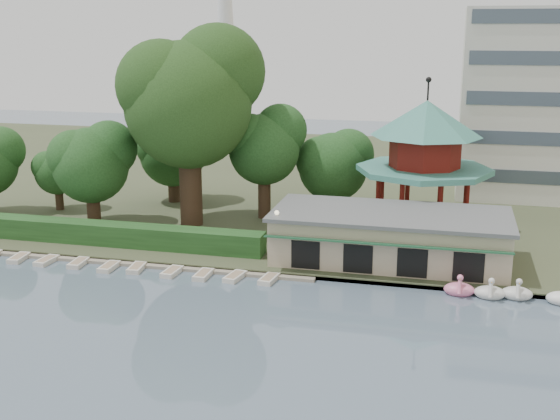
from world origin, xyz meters
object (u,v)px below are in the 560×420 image
(pavilion, at_px, (425,152))
(big_tree, at_px, (190,94))
(dock, at_px, (109,260))
(boathouse, at_px, (390,236))

(pavilion, bearing_deg, big_tree, -169.63)
(dock, bearing_deg, pavilion, 31.66)
(dock, height_order, big_tree, big_tree)
(big_tree, bearing_deg, pavilion, 10.37)
(boathouse, bearing_deg, pavilion, 78.72)
(boathouse, relative_size, pavilion, 1.38)
(dock, relative_size, boathouse, 1.83)
(boathouse, xyz_separation_m, big_tree, (-18.84, 6.21, 10.15))
(pavilion, xyz_separation_m, big_tree, (-20.84, -3.81, 5.03))
(big_tree, bearing_deg, boathouse, -18.25)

